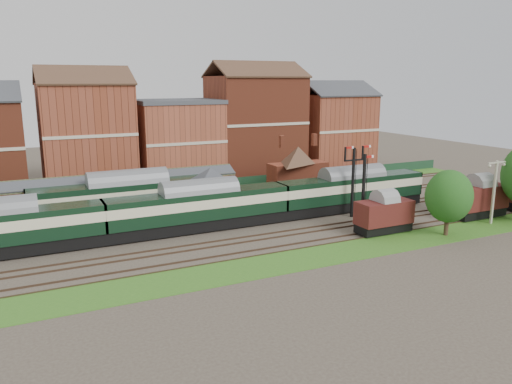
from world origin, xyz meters
name	(u,v)px	position (x,y,z in m)	size (l,w,h in m)	color
ground	(248,224)	(0.00, 0.00, 0.00)	(160.00, 160.00, 0.00)	#473D33
grass_back	(199,194)	(0.00, 16.00, 0.03)	(90.00, 4.50, 0.06)	#2D6619
grass_front	(305,258)	(0.00, -12.00, 0.03)	(90.00, 5.00, 0.06)	#2D6619
fence	(194,187)	(0.00, 18.00, 0.75)	(90.00, 0.12, 1.50)	#193823
platform	(177,205)	(-5.00, 9.75, 0.50)	(55.00, 3.40, 1.00)	#2D2D2D
signal_box	(211,192)	(-3.00, 3.25, 3.19)	(5.40, 5.40, 6.00)	#637654
brick_hut	(274,202)	(5.00, 3.25, 1.20)	(3.20, 2.64, 2.94)	brown
station_building	(298,167)	(12.00, 9.75, 3.96)	(8.10, 8.10, 5.90)	brown
canopy	(126,176)	(-11.00, 9.75, 4.58)	(26.00, 3.89, 4.08)	#485132
semaphore_bracket	(353,177)	(12.04, -2.50, 4.63)	(3.60, 0.25, 8.18)	black
semaphore_siding	(364,191)	(10.02, -7.00, 4.16)	(1.23, 0.25, 8.00)	black
yard_lamp	(494,188)	(24.00, -11.50, 3.99)	(2.60, 0.22, 7.00)	beige
town_backdrop	(177,137)	(-0.18, 25.00, 7.00)	(69.00, 10.00, 16.00)	brown
dmu_train	(200,207)	(-5.49, 0.00, 2.59)	(57.85, 3.04, 4.44)	black
platform_railcar	(129,198)	(-11.43, 6.50, 2.77)	(20.71, 3.26, 4.77)	black
goods_van_a	(384,214)	(11.18, -9.00, 2.03)	(5.87, 2.54, 3.56)	black
goods_van_b	(479,198)	(24.80, -9.00, 2.26)	(6.60, 2.86, 4.00)	black
tree_far	(449,196)	(16.31, -12.47, 4.07)	(4.62, 4.62, 6.74)	#382619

